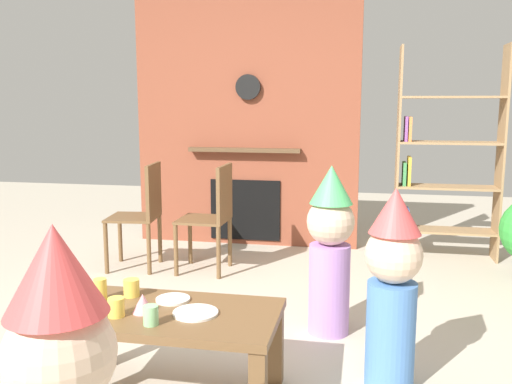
# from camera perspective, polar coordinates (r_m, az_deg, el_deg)

# --- Properties ---
(ground_plane) EXTENTS (12.00, 12.00, 0.00)m
(ground_plane) POSITION_cam_1_polar(r_m,az_deg,el_deg) (3.16, -4.26, -17.05)
(ground_plane) COLOR #BCB29E
(brick_fireplace_feature) EXTENTS (2.20, 0.28, 2.40)m
(brick_fireplace_feature) POSITION_cam_1_polar(r_m,az_deg,el_deg) (5.45, -0.94, 7.04)
(brick_fireplace_feature) COLOR brown
(brick_fireplace_feature) RESTS_ON ground_plane
(bookshelf) EXTENTS (0.90, 0.28, 1.90)m
(bookshelf) POSITION_cam_1_polar(r_m,az_deg,el_deg) (5.20, 18.72, 3.02)
(bookshelf) COLOR #9E7A51
(bookshelf) RESTS_ON ground_plane
(coffee_table) EXTENTS (1.02, 0.56, 0.43)m
(coffee_table) POSITION_cam_1_polar(r_m,az_deg,el_deg) (2.69, -8.84, -13.59)
(coffee_table) COLOR brown
(coffee_table) RESTS_ON ground_plane
(paper_cup_near_left) EXTENTS (0.08, 0.08, 0.09)m
(paper_cup_near_left) POSITION_cam_1_polar(r_m,az_deg,el_deg) (2.64, -14.31, -11.51)
(paper_cup_near_left) COLOR #F2CC4C
(paper_cup_near_left) RESTS_ON coffee_table
(paper_cup_near_right) EXTENTS (0.06, 0.06, 0.11)m
(paper_cup_near_right) POSITION_cam_1_polar(r_m,az_deg,el_deg) (2.86, -15.87, -9.69)
(paper_cup_near_right) COLOR #F2CC4C
(paper_cup_near_right) RESTS_ON coffee_table
(paper_cup_center) EXTENTS (0.07, 0.07, 0.09)m
(paper_cup_center) POSITION_cam_1_polar(r_m,az_deg,el_deg) (2.51, -10.87, -12.46)
(paper_cup_center) COLOR #8CD18C
(paper_cup_center) RESTS_ON coffee_table
(paper_cup_far_left) EXTENTS (0.08, 0.08, 0.09)m
(paper_cup_far_left) POSITION_cam_1_polar(r_m,az_deg,el_deg) (2.88, -12.81, -9.67)
(paper_cup_far_left) COLOR #F2CC4C
(paper_cup_far_left) RESTS_ON coffee_table
(paper_plate_front) EXTENTS (0.21, 0.21, 0.01)m
(paper_plate_front) POSITION_cam_1_polar(r_m,az_deg,el_deg) (2.61, -6.30, -12.37)
(paper_plate_front) COLOR white
(paper_plate_front) RESTS_ON coffee_table
(paper_plate_rear) EXTENTS (0.17, 0.17, 0.01)m
(paper_plate_rear) POSITION_cam_1_polar(r_m,az_deg,el_deg) (2.79, -8.62, -10.95)
(paper_plate_rear) COLOR white
(paper_plate_rear) RESTS_ON coffee_table
(birthday_cake_slice) EXTENTS (0.10, 0.10, 0.09)m
(birthday_cake_slice) POSITION_cam_1_polar(r_m,az_deg,el_deg) (2.65, -11.67, -11.24)
(birthday_cake_slice) COLOR pink
(birthday_cake_slice) RESTS_ON coffee_table
(table_fork) EXTENTS (0.04, 0.15, 0.01)m
(table_fork) POSITION_cam_1_polar(r_m,az_deg,el_deg) (2.68, -17.16, -12.21)
(table_fork) COLOR silver
(table_fork) RESTS_ON coffee_table
(child_in_pink) EXTENTS (0.28, 0.28, 1.00)m
(child_in_pink) POSITION_cam_1_polar(r_m,az_deg,el_deg) (2.78, 13.99, -9.25)
(child_in_pink) COLOR #4C7FC6
(child_in_pink) RESTS_ON ground_plane
(child_by_the_chairs) EXTENTS (0.29, 0.29, 1.04)m
(child_by_the_chairs) POSITION_cam_1_polar(r_m,az_deg,el_deg) (3.35, 7.70, -5.57)
(child_by_the_chairs) COLOR #B27FCC
(child_by_the_chairs) RESTS_ON ground_plane
(dining_chair_left) EXTENTS (0.44, 0.44, 0.90)m
(dining_chair_left) POSITION_cam_1_polar(r_m,az_deg,el_deg) (4.73, -11.62, -1.78)
(dining_chair_left) COLOR brown
(dining_chair_left) RESTS_ON ground_plane
(dining_chair_middle) EXTENTS (0.41, 0.41, 0.90)m
(dining_chair_middle) POSITION_cam_1_polar(r_m,az_deg,el_deg) (4.55, -4.40, -2.06)
(dining_chair_middle) COLOR brown
(dining_chair_middle) RESTS_ON ground_plane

